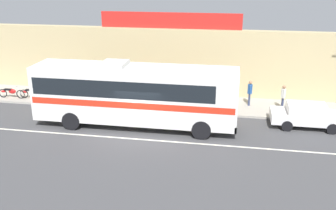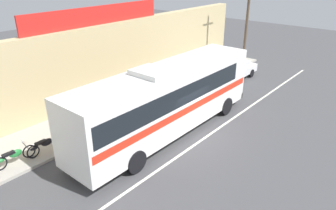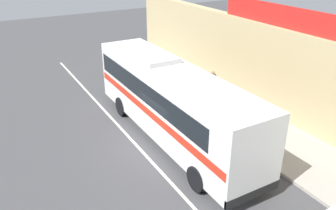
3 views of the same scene
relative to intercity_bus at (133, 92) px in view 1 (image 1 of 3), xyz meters
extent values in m
plane|color=#444447|center=(0.56, -1.02, -2.07)|extent=(70.00, 70.00, 0.00)
cube|color=#A8A399|center=(0.56, 4.18, -2.00)|extent=(30.00, 3.60, 0.14)
cube|color=tan|center=(0.56, 6.33, 0.33)|extent=(30.00, 0.70, 4.80)
cube|color=red|center=(1.04, 6.33, 3.28)|extent=(9.90, 0.12, 1.10)
cube|color=silver|center=(0.56, -1.82, -2.06)|extent=(30.00, 0.14, 0.01)
cube|color=white|center=(0.08, 0.00, -0.07)|extent=(11.62, 2.46, 3.10)
cube|color=black|center=(-0.38, 0.00, 0.48)|extent=(10.23, 2.48, 0.96)
cube|color=red|center=(0.08, 0.00, -0.37)|extent=(11.39, 2.48, 0.36)
cube|color=black|center=(5.86, 0.00, 0.38)|extent=(0.04, 2.22, 1.40)
cube|color=black|center=(5.85, 0.00, -1.44)|extent=(0.12, 2.46, 0.36)
cube|color=silver|center=(-1.08, 0.00, 1.60)|extent=(1.40, 1.72, 0.24)
cylinder|color=black|center=(4.03, 1.14, -1.55)|extent=(1.04, 0.32, 1.04)
cylinder|color=black|center=(4.03, -1.14, -1.55)|extent=(1.04, 0.32, 1.04)
cylinder|color=black|center=(-3.40, 1.14, -1.55)|extent=(1.04, 0.32, 1.04)
cylinder|color=black|center=(-3.40, -1.14, -1.55)|extent=(1.04, 0.32, 1.04)
cube|color=silver|center=(9.95, 1.57, -1.46)|extent=(4.20, 1.76, 0.56)
cube|color=silver|center=(9.85, 1.57, -0.94)|extent=(2.18, 1.58, 0.48)
cube|color=black|center=(10.67, 1.57, -0.97)|extent=(0.21, 1.48, 0.34)
cylinder|color=black|center=(11.17, 2.40, -1.76)|extent=(0.62, 0.20, 0.62)
cylinder|color=black|center=(11.17, 0.75, -1.76)|extent=(0.62, 0.20, 0.62)
cylinder|color=black|center=(8.73, 2.40, -1.76)|extent=(0.62, 0.20, 0.62)
cylinder|color=black|center=(8.73, 0.75, -1.76)|extent=(0.62, 0.20, 0.62)
torus|color=black|center=(-5.89, 3.19, -1.62)|extent=(0.62, 0.06, 0.62)
torus|color=black|center=(-7.18, 3.19, -1.62)|extent=(0.62, 0.06, 0.62)
cylinder|color=silver|center=(-5.97, 3.19, -1.32)|extent=(0.34, 0.04, 0.65)
cylinder|color=silver|center=(-6.07, 3.19, -1.00)|extent=(0.03, 0.56, 0.03)
ellipsoid|color=#237F38|center=(-6.47, 3.19, -1.44)|extent=(0.56, 0.22, 0.34)
cube|color=black|center=(-6.76, 3.19, -1.32)|extent=(0.52, 0.20, 0.10)
ellipsoid|color=#237F38|center=(-7.12, 3.19, -1.48)|extent=(0.36, 0.14, 0.16)
torus|color=black|center=(-9.02, 3.07, -1.62)|extent=(0.62, 0.06, 0.62)
torus|color=black|center=(-10.37, 3.07, -1.62)|extent=(0.62, 0.06, 0.62)
cylinder|color=silver|center=(-9.10, 3.07, -1.32)|extent=(0.34, 0.04, 0.65)
cylinder|color=silver|center=(-9.20, 3.07, -1.00)|extent=(0.03, 0.56, 0.03)
ellipsoid|color=red|center=(-9.63, 3.07, -1.44)|extent=(0.56, 0.22, 0.34)
cube|color=black|center=(-9.94, 3.07, -1.32)|extent=(0.52, 0.20, 0.10)
ellipsoid|color=red|center=(-10.31, 3.07, -1.48)|extent=(0.36, 0.14, 0.16)
torus|color=black|center=(-4.50, 3.00, -1.62)|extent=(0.62, 0.06, 0.62)
torus|color=black|center=(-5.79, 3.00, -1.62)|extent=(0.62, 0.06, 0.62)
cylinder|color=silver|center=(-4.58, 3.00, -1.32)|extent=(0.34, 0.04, 0.65)
cylinder|color=silver|center=(-4.68, 3.00, -1.00)|extent=(0.03, 0.56, 0.03)
ellipsoid|color=black|center=(-5.08, 3.00, -1.44)|extent=(0.56, 0.22, 0.34)
cube|color=black|center=(-5.37, 3.00, -1.32)|extent=(0.52, 0.20, 0.10)
ellipsoid|color=black|center=(-5.73, 3.00, -1.48)|extent=(0.36, 0.14, 0.16)
torus|color=black|center=(-7.52, 3.21, -1.62)|extent=(0.62, 0.06, 0.62)
torus|color=black|center=(-8.83, 3.21, -1.62)|extent=(0.62, 0.06, 0.62)
cylinder|color=silver|center=(-7.60, 3.21, -1.32)|extent=(0.34, 0.04, 0.65)
cylinder|color=silver|center=(-7.70, 3.21, -1.00)|extent=(0.03, 0.56, 0.03)
ellipsoid|color=red|center=(-8.11, 3.21, -1.44)|extent=(0.56, 0.22, 0.34)
cube|color=black|center=(-8.41, 3.21, -1.32)|extent=(0.52, 0.20, 0.10)
ellipsoid|color=red|center=(-8.77, 3.21, -1.48)|extent=(0.36, 0.14, 0.16)
cylinder|color=navy|center=(6.71, 4.52, -1.52)|extent=(0.13, 0.13, 0.82)
cylinder|color=navy|center=(6.71, 4.34, -1.52)|extent=(0.13, 0.13, 0.82)
cylinder|color=#23519E|center=(6.71, 4.43, -0.80)|extent=(0.30, 0.30, 0.61)
sphere|color=#A37556|center=(6.71, 4.43, -0.35)|extent=(0.22, 0.22, 0.22)
cylinder|color=#23519E|center=(6.71, 4.63, -0.77)|extent=(0.08, 0.08, 0.56)
cylinder|color=#23519E|center=(6.71, 4.23, -0.77)|extent=(0.08, 0.08, 0.56)
cylinder|color=navy|center=(8.79, 4.07, -1.53)|extent=(0.13, 0.13, 0.78)
cylinder|color=navy|center=(8.79, 3.89, -1.53)|extent=(0.13, 0.13, 0.78)
cylinder|color=white|center=(8.79, 3.98, -0.85)|extent=(0.30, 0.30, 0.59)
sphere|color=#A37556|center=(8.79, 3.98, -0.42)|extent=(0.21, 0.21, 0.21)
cylinder|color=white|center=(8.79, 4.18, -0.82)|extent=(0.08, 0.08, 0.54)
cylinder|color=white|center=(8.79, 3.78, -0.82)|extent=(0.08, 0.08, 0.54)
cylinder|color=black|center=(-2.66, 4.57, -1.52)|extent=(0.13, 0.13, 0.82)
cylinder|color=black|center=(-2.66, 4.39, -1.52)|extent=(0.13, 0.13, 0.82)
cylinder|color=#2D7A4C|center=(-2.66, 4.48, -0.80)|extent=(0.30, 0.30, 0.62)
sphere|color=#A37556|center=(-2.66, 4.48, -0.35)|extent=(0.22, 0.22, 0.22)
cylinder|color=#2D7A4C|center=(-2.66, 4.68, -0.77)|extent=(0.08, 0.08, 0.57)
cylinder|color=#2D7A4C|center=(-2.66, 4.28, -0.77)|extent=(0.08, 0.08, 0.57)
camera|label=1|loc=(5.51, -19.87, 6.56)|focal=40.39mm
camera|label=2|loc=(-11.09, -9.44, 6.18)|focal=33.68mm
camera|label=3|loc=(12.80, -7.45, 6.64)|focal=36.83mm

